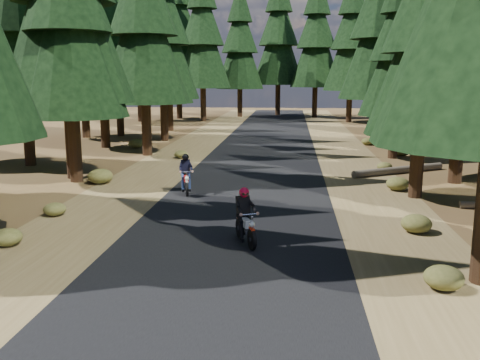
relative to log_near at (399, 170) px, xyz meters
The scene contains 9 objects.
ground 11.34m from the log_near, 124.42° to the right, with size 120.00×120.00×0.00m, color #462F19.
road 7.75m from the log_near, 145.83° to the right, with size 6.00×100.00×0.01m, color black.
shoulder_l 11.84m from the log_near, 158.43° to the right, with size 3.20×100.00×0.01m, color brown.
shoulder_r 4.71m from the log_near, 112.57° to the right, with size 3.20×100.00×0.01m, color brown.
pine_forest 15.42m from the log_near, 118.79° to the left, with size 34.59×55.08×16.32m.
log_near is the anchor object (origin of this frame).
understory_shrubs 5.41m from the log_near, 160.07° to the right, with size 16.42×28.46×0.69m.
rider_lead 12.43m from the log_near, 118.72° to the right, with size 1.07×1.71×1.46m.
rider_follow 10.04m from the log_near, 150.04° to the right, with size 0.89×1.71×1.47m.
Camera 1 is at (1.57, -14.84, 4.29)m, focal length 40.00 mm.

